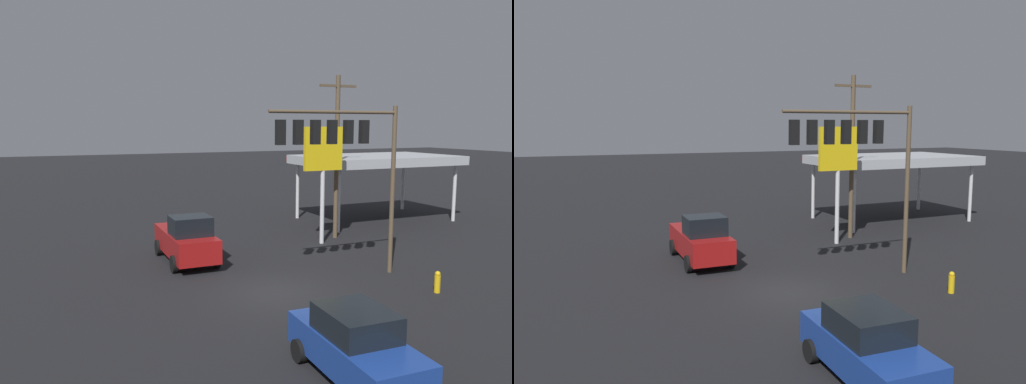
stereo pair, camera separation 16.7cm
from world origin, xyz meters
TOP-DOWN VIEW (x-y plane):
  - ground_plane at (0.00, 0.00)m, footprint 200.00×200.00m
  - traffic_signal_assembly at (-3.29, -0.44)m, footprint 6.22×0.43m
  - utility_pole at (-7.52, -7.43)m, footprint 2.40×0.26m
  - gas_station_canopy at (-13.18, -11.24)m, footprint 10.67×6.59m
  - price_sign at (-6.02, -6.49)m, footprint 2.36×0.27m
  - sedan_far at (1.13, 7.09)m, footprint 2.18×4.46m
  - pickup_parked at (2.06, -5.76)m, footprint 2.30×5.22m
  - fire_hydrant at (-5.90, 2.63)m, footprint 0.24×0.24m

SIDE VIEW (x-z plane):
  - ground_plane at x=0.00m, z-range 0.00..0.00m
  - fire_hydrant at x=-5.90m, z-range 0.00..0.88m
  - sedan_far at x=1.13m, z-range -0.01..1.92m
  - pickup_parked at x=2.06m, z-range -0.09..2.31m
  - gas_station_canopy at x=-13.18m, z-range 1.93..6.48m
  - price_sign at x=-6.02m, z-range 1.64..8.21m
  - utility_pole at x=-7.52m, z-range 0.28..9.77m
  - traffic_signal_assembly at x=-3.29m, z-range 2.06..9.55m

